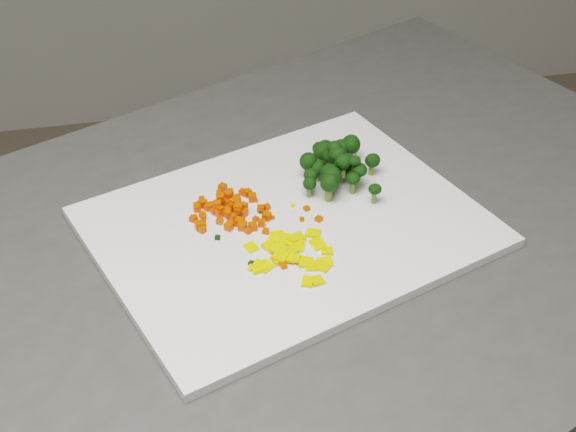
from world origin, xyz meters
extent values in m
cube|color=white|center=(0.27, 0.16, 0.91)|extent=(0.51, 0.46, 0.01)
cube|color=#EA3802|center=(0.20, 0.21, 0.92)|extent=(0.01, 0.01, 0.01)
cube|color=#EA3802|center=(0.17, 0.21, 0.92)|extent=(0.01, 0.01, 0.01)
cube|color=#EA3802|center=(0.21, 0.23, 0.92)|extent=(0.01, 0.01, 0.01)
cube|color=#EA3802|center=(0.17, 0.17, 0.92)|extent=(0.01, 0.01, 0.01)
cube|color=#EA3802|center=(0.22, 0.22, 0.92)|extent=(0.01, 0.01, 0.01)
cube|color=#EA3802|center=(0.21, 0.20, 0.92)|extent=(0.01, 0.01, 0.01)
cube|color=#EA3802|center=(0.19, 0.19, 0.92)|extent=(0.01, 0.01, 0.01)
cube|color=#EA3802|center=(0.21, 0.20, 0.92)|extent=(0.01, 0.01, 0.01)
cube|color=#EA3802|center=(0.22, 0.19, 0.92)|extent=(0.01, 0.01, 0.01)
cube|color=#EA3802|center=(0.20, 0.23, 0.91)|extent=(0.01, 0.01, 0.01)
cube|color=#EA3802|center=(0.24, 0.19, 0.92)|extent=(0.01, 0.01, 0.01)
cube|color=#EA3802|center=(0.20, 0.24, 0.92)|extent=(0.01, 0.01, 0.01)
cube|color=#EA3802|center=(0.17, 0.17, 0.91)|extent=(0.01, 0.01, 0.01)
cube|color=#EA3802|center=(0.21, 0.20, 0.92)|extent=(0.01, 0.01, 0.01)
cube|color=#EA3802|center=(0.17, 0.19, 0.91)|extent=(0.01, 0.01, 0.01)
cube|color=#EA3802|center=(0.23, 0.21, 0.92)|extent=(0.01, 0.01, 0.01)
cube|color=#EA3802|center=(0.17, 0.21, 0.92)|extent=(0.01, 0.01, 0.01)
cube|color=#EA3802|center=(0.20, 0.17, 0.92)|extent=(0.01, 0.01, 0.01)
cube|color=#EA3802|center=(0.18, 0.22, 0.91)|extent=(0.01, 0.01, 0.01)
cube|color=#EA3802|center=(0.21, 0.18, 0.92)|extent=(0.01, 0.01, 0.01)
cube|color=#EA3802|center=(0.22, 0.15, 0.91)|extent=(0.01, 0.01, 0.01)
cube|color=#EA3802|center=(0.20, 0.24, 0.91)|extent=(0.01, 0.01, 0.01)
cube|color=#EA3802|center=(0.21, 0.19, 0.92)|extent=(0.01, 0.01, 0.01)
cube|color=#EA3802|center=(0.22, 0.19, 0.92)|extent=(0.01, 0.01, 0.01)
cube|color=#EA3802|center=(0.20, 0.22, 0.91)|extent=(0.01, 0.01, 0.01)
cube|color=#EA3802|center=(0.21, 0.19, 0.92)|extent=(0.01, 0.01, 0.01)
cube|color=#EA3802|center=(0.20, 0.21, 0.92)|extent=(0.01, 0.01, 0.01)
cube|color=#EA3802|center=(0.20, 0.19, 0.92)|extent=(0.01, 0.01, 0.01)
cube|color=#EA3802|center=(0.20, 0.23, 0.91)|extent=(0.01, 0.01, 0.01)
cube|color=#EA3802|center=(0.23, 0.16, 0.92)|extent=(0.01, 0.01, 0.01)
cube|color=#EA3802|center=(0.22, 0.17, 0.91)|extent=(0.01, 0.01, 0.01)
cube|color=#EA3802|center=(0.17, 0.19, 0.91)|extent=(0.01, 0.01, 0.01)
cube|color=#EA3802|center=(0.21, 0.21, 0.92)|extent=(0.01, 0.01, 0.01)
cube|color=#EA3802|center=(0.21, 0.20, 0.92)|extent=(0.01, 0.01, 0.01)
cube|color=#EA3802|center=(0.23, 0.17, 0.91)|extent=(0.01, 0.01, 0.01)
cube|color=#EA3802|center=(0.24, 0.16, 0.92)|extent=(0.01, 0.01, 0.01)
cube|color=#EA3802|center=(0.23, 0.23, 0.91)|extent=(0.01, 0.01, 0.01)
cube|color=#EA3802|center=(0.20, 0.21, 0.92)|extent=(0.01, 0.01, 0.01)
cube|color=#EA3802|center=(0.20, 0.18, 0.92)|extent=(0.01, 0.01, 0.01)
cube|color=#EA3802|center=(0.18, 0.21, 0.92)|extent=(0.01, 0.01, 0.01)
cube|color=#EA3802|center=(0.21, 0.18, 0.92)|extent=(0.01, 0.01, 0.01)
cube|color=#EA3802|center=(0.20, 0.19, 0.91)|extent=(0.01, 0.01, 0.01)
cube|color=#EA3802|center=(0.19, 0.20, 0.91)|extent=(0.01, 0.01, 0.01)
cube|color=#EA3802|center=(0.21, 0.20, 0.92)|extent=(0.01, 0.01, 0.01)
cube|color=#EA3802|center=(0.16, 0.19, 0.91)|extent=(0.01, 0.01, 0.01)
cube|color=#EA3802|center=(0.19, 0.20, 0.92)|extent=(0.01, 0.01, 0.01)
cube|color=#EA3802|center=(0.23, 0.23, 0.92)|extent=(0.01, 0.01, 0.01)
cube|color=#EA3802|center=(0.17, 0.18, 0.91)|extent=(0.01, 0.01, 0.01)
cube|color=#EA3802|center=(0.18, 0.21, 0.92)|extent=(0.01, 0.01, 0.01)
cube|color=#EA3802|center=(0.21, 0.17, 0.92)|extent=(0.01, 0.01, 0.01)
cube|color=#EA3802|center=(0.25, 0.17, 0.92)|extent=(0.01, 0.01, 0.01)
cube|color=#EA3802|center=(0.25, 0.19, 0.91)|extent=(0.01, 0.01, 0.01)
cube|color=#EA3802|center=(0.18, 0.21, 0.92)|extent=(0.01, 0.01, 0.01)
cube|color=#EA3802|center=(0.19, 0.19, 0.92)|extent=(0.01, 0.01, 0.01)
cube|color=#EA3802|center=(0.21, 0.16, 0.92)|extent=(0.01, 0.01, 0.01)
cube|color=#EA3802|center=(0.23, 0.22, 0.91)|extent=(0.01, 0.01, 0.01)
cube|color=#EA3802|center=(0.21, 0.20, 0.92)|extent=(0.01, 0.01, 0.01)
cube|color=#EA3802|center=(0.19, 0.18, 0.91)|extent=(0.01, 0.01, 0.01)
cube|color=#EA3802|center=(0.16, 0.19, 0.91)|extent=(0.01, 0.01, 0.01)
cube|color=yellow|center=(0.26, 0.11, 0.91)|extent=(0.02, 0.02, 0.01)
cube|color=yellow|center=(0.23, 0.09, 0.91)|extent=(0.02, 0.02, 0.01)
cube|color=yellow|center=(0.25, 0.10, 0.92)|extent=(0.02, 0.02, 0.01)
cube|color=yellow|center=(0.24, 0.12, 0.91)|extent=(0.02, 0.02, 0.01)
cube|color=yellow|center=(0.25, 0.11, 0.92)|extent=(0.02, 0.02, 0.01)
cube|color=yellow|center=(0.27, 0.13, 0.91)|extent=(0.02, 0.02, 0.01)
cube|color=yellow|center=(0.28, 0.13, 0.91)|extent=(0.01, 0.02, 0.01)
cube|color=yellow|center=(0.29, 0.09, 0.91)|extent=(0.02, 0.02, 0.01)
cube|color=yellow|center=(0.26, 0.11, 0.92)|extent=(0.02, 0.01, 0.00)
cube|color=yellow|center=(0.29, 0.12, 0.91)|extent=(0.02, 0.02, 0.00)
cube|color=yellow|center=(0.25, 0.14, 0.91)|extent=(0.02, 0.02, 0.01)
cube|color=yellow|center=(0.27, 0.09, 0.91)|extent=(0.02, 0.02, 0.01)
cube|color=yellow|center=(0.24, 0.10, 0.91)|extent=(0.02, 0.02, 0.01)
cube|color=yellow|center=(0.29, 0.14, 0.91)|extent=(0.02, 0.02, 0.01)
cube|color=yellow|center=(0.29, 0.08, 0.91)|extent=(0.02, 0.02, 0.01)
cube|color=yellow|center=(0.27, 0.12, 0.91)|extent=(0.02, 0.02, 0.00)
cube|color=yellow|center=(0.30, 0.10, 0.91)|extent=(0.01, 0.01, 0.00)
cube|color=yellow|center=(0.22, 0.13, 0.91)|extent=(0.02, 0.02, 0.00)
cube|color=yellow|center=(0.26, 0.10, 0.92)|extent=(0.02, 0.02, 0.01)
cube|color=yellow|center=(0.26, 0.13, 0.91)|extent=(0.02, 0.02, 0.00)
cube|color=yellow|center=(0.22, 0.10, 0.91)|extent=(0.02, 0.02, 0.00)
cube|color=yellow|center=(0.22, 0.09, 0.91)|extent=(0.02, 0.02, 0.00)
cube|color=yellow|center=(0.28, 0.08, 0.91)|extent=(0.02, 0.02, 0.00)
cube|color=yellow|center=(0.25, 0.10, 0.92)|extent=(0.02, 0.02, 0.01)
cube|color=yellow|center=(0.27, 0.06, 0.91)|extent=(0.02, 0.02, 0.00)
cube|color=yellow|center=(0.28, 0.06, 0.91)|extent=(0.02, 0.02, 0.01)
cube|color=yellow|center=(0.26, 0.13, 0.91)|extent=(0.02, 0.02, 0.01)
cube|color=yellow|center=(0.27, 0.09, 0.91)|extent=(0.02, 0.02, 0.00)
cube|color=yellow|center=(0.25, 0.14, 0.91)|extent=(0.02, 0.02, 0.01)
cube|color=#EA3802|center=(0.25, 0.09, 0.91)|extent=(0.01, 0.01, 0.00)
cube|color=#EA3802|center=(0.24, 0.21, 0.91)|extent=(0.01, 0.01, 0.00)
cube|color=#EA3802|center=(0.30, 0.16, 0.91)|extent=(0.01, 0.01, 0.01)
cube|color=yellow|center=(0.21, 0.09, 0.91)|extent=(0.01, 0.01, 0.00)
cube|color=#EA3802|center=(0.21, 0.18, 0.91)|extent=(0.01, 0.01, 0.00)
cube|color=#EA3802|center=(0.29, 0.18, 0.91)|extent=(0.01, 0.01, 0.00)
cube|color=#EA3802|center=(0.28, 0.16, 0.91)|extent=(0.01, 0.01, 0.00)
cube|color=black|center=(0.18, 0.15, 0.91)|extent=(0.01, 0.01, 0.00)
cube|color=#EA3802|center=(0.24, 0.15, 0.91)|extent=(0.01, 0.01, 0.00)
cube|color=black|center=(0.24, 0.19, 0.91)|extent=(0.01, 0.01, 0.00)
cube|color=yellow|center=(0.28, 0.19, 0.91)|extent=(0.01, 0.01, 0.00)
cube|color=yellow|center=(0.33, 0.25, 0.91)|extent=(0.01, 0.01, 0.00)
cube|color=#EA3802|center=(0.25, 0.18, 0.91)|extent=(0.01, 0.01, 0.00)
cube|color=yellow|center=(0.23, 0.16, 0.91)|extent=(0.01, 0.01, 0.00)
cube|color=black|center=(0.21, 0.10, 0.91)|extent=(0.01, 0.01, 0.00)
camera|label=1|loc=(0.12, -0.55, 1.49)|focal=50.00mm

